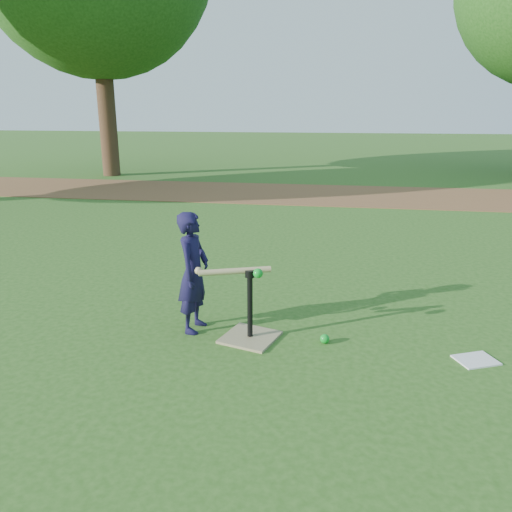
# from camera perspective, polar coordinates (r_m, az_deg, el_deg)

# --- Properties ---
(ground) EXTENTS (80.00, 80.00, 0.00)m
(ground) POSITION_cam_1_polar(r_m,az_deg,el_deg) (4.52, -1.25, -8.28)
(ground) COLOR #285116
(ground) RESTS_ON ground
(dirt_strip) EXTENTS (24.00, 3.00, 0.01)m
(dirt_strip) POSITION_cam_1_polar(r_m,az_deg,el_deg) (11.70, 5.83, 7.07)
(dirt_strip) COLOR brown
(dirt_strip) RESTS_ON ground
(child) EXTENTS (0.29, 0.41, 1.06)m
(child) POSITION_cam_1_polar(r_m,az_deg,el_deg) (4.35, -7.16, -1.87)
(child) COLOR black
(child) RESTS_ON ground
(wiffle_ball_ground) EXTENTS (0.08, 0.08, 0.08)m
(wiffle_ball_ground) POSITION_cam_1_polar(r_m,az_deg,el_deg) (4.27, 7.86, -9.36)
(wiffle_ball_ground) COLOR #0D9723
(wiffle_ball_ground) RESTS_ON ground
(clipboard) EXTENTS (0.37, 0.33, 0.01)m
(clipboard) POSITION_cam_1_polar(r_m,az_deg,el_deg) (4.33, 23.83, -10.82)
(clipboard) COLOR silver
(clipboard) RESTS_ON ground
(batting_tee) EXTENTS (0.53, 0.53, 0.61)m
(batting_tee) POSITION_cam_1_polar(r_m,az_deg,el_deg) (4.28, -0.69, -8.07)
(batting_tee) COLOR #92845D
(batting_tee) RESTS_ON ground
(swing_action) EXTENTS (0.62, 0.26, 0.08)m
(swing_action) POSITION_cam_1_polar(r_m,az_deg,el_deg) (4.09, -2.32, -1.79)
(swing_action) COLOR tan
(swing_action) RESTS_ON ground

